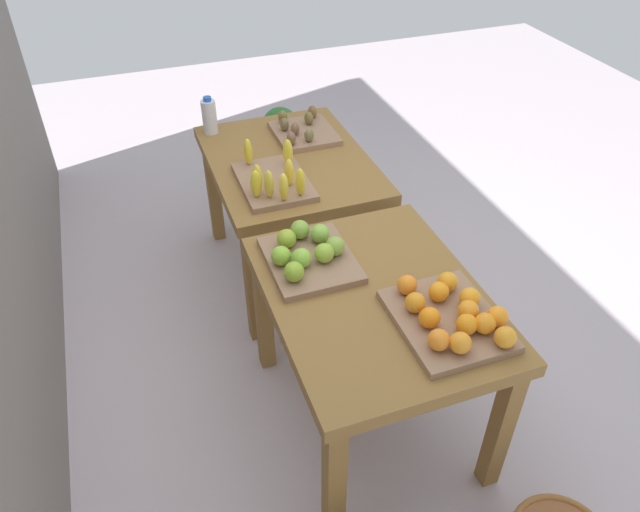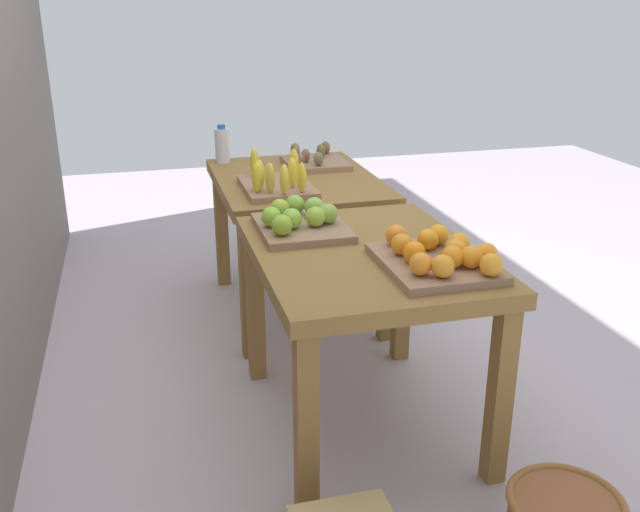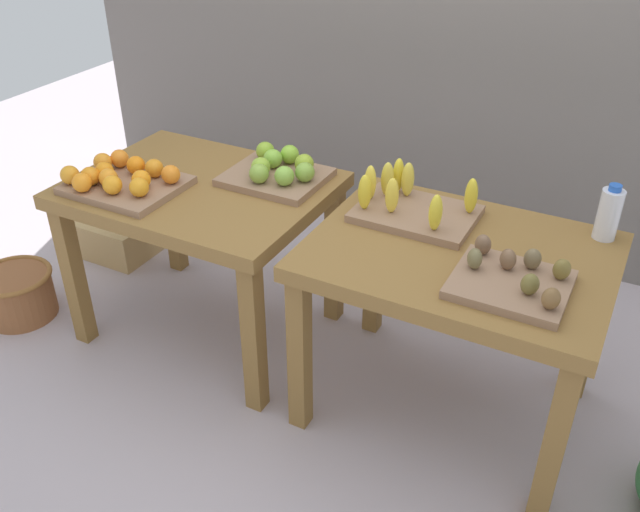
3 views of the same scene
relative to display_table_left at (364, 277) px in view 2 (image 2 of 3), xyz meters
name	(u,v)px [view 2 (image 2 of 3)]	position (x,y,z in m)	size (l,w,h in m)	color
ground_plane	(324,356)	(0.56, 0.00, -0.63)	(8.00, 8.00, 0.00)	#B6A8AF
display_table_left	(364,277)	(0.00, 0.00, 0.00)	(1.04, 0.80, 0.74)	olive
display_table_right	(296,197)	(1.12, 0.00, 0.00)	(1.04, 0.80, 0.74)	olive
orange_bin	(439,256)	(-0.24, -0.18, 0.15)	(0.46, 0.38, 0.11)	#926E52
apple_bin	(300,221)	(0.27, 0.18, 0.15)	(0.40, 0.34, 0.11)	#926E52
banana_crate	(277,182)	(0.87, 0.15, 0.15)	(0.44, 0.32, 0.17)	#926E52
kiwi_bin	(313,160)	(1.33, -0.15, 0.14)	(0.36, 0.32, 0.10)	#926E52
water_bottle	(222,145)	(1.54, 0.32, 0.20)	(0.08, 0.08, 0.21)	silver
watermelon_pile	(299,220)	(2.08, -0.24, -0.44)	(0.57, 0.66, 0.51)	#32732C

